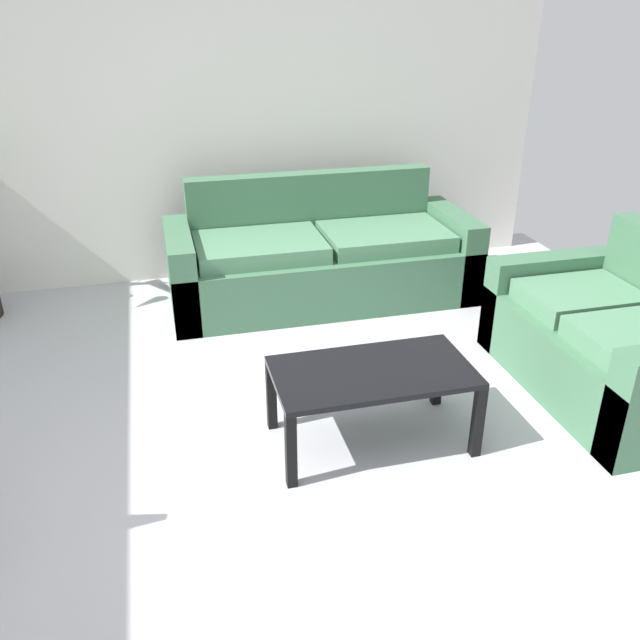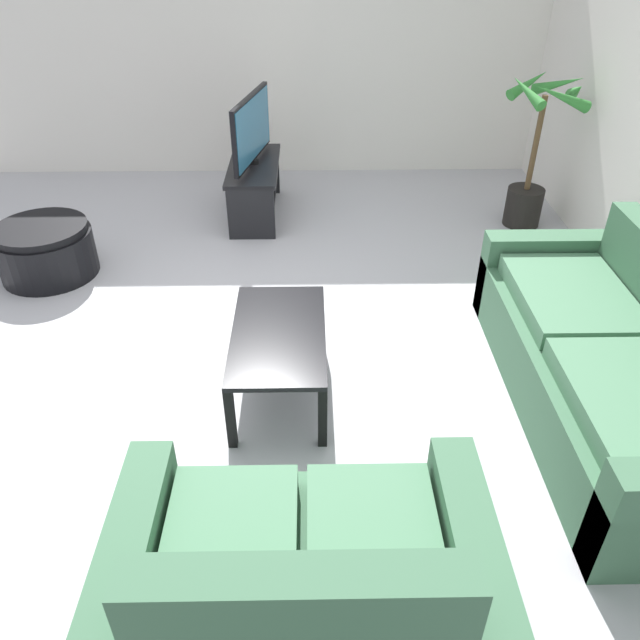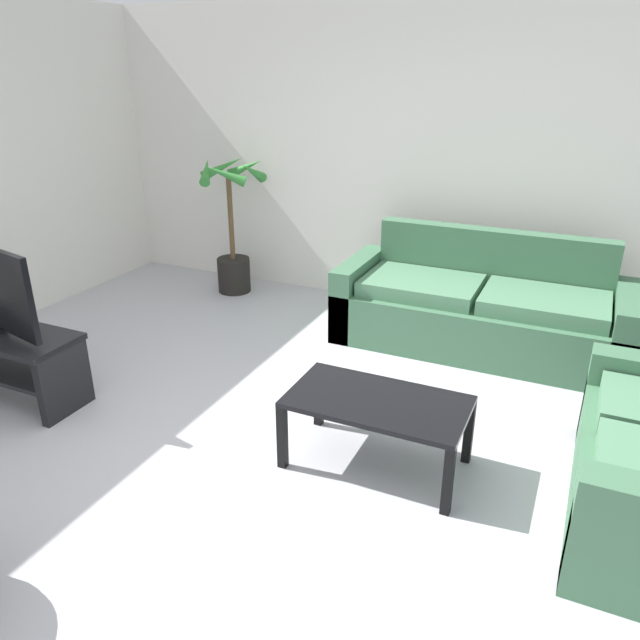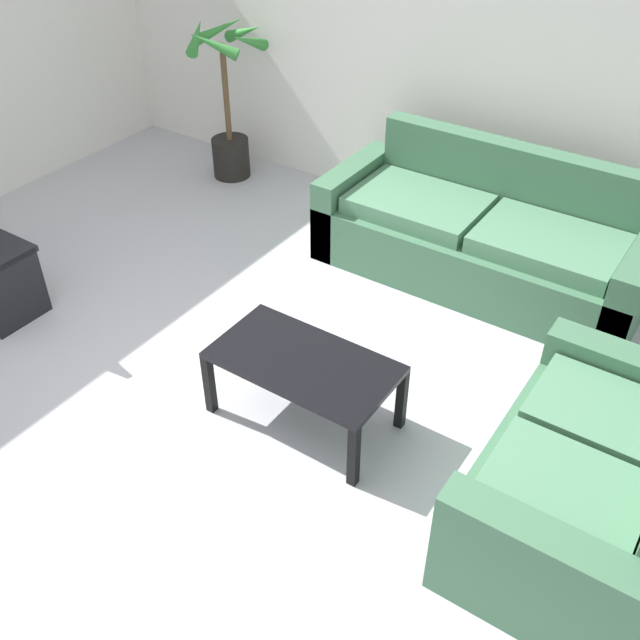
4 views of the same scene
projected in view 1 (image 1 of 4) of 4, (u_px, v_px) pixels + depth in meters
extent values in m
plane|color=#B2B2B7|center=(242.00, 516.00, 3.00)|extent=(6.60, 6.60, 0.00)
cube|color=silver|center=(175.00, 109.00, 5.02)|extent=(6.00, 0.06, 2.70)
cube|color=#3F6B4C|center=(322.00, 273.00, 5.08)|extent=(2.29, 0.90, 0.42)
cube|color=#3F6B4C|center=(310.00, 203.00, 5.20)|extent=(1.93, 0.16, 0.48)
cube|color=#3F6B4C|center=(181.00, 274.00, 4.80)|extent=(0.18, 0.90, 0.62)
cube|color=#3F6B4C|center=(450.00, 249.00, 5.27)|extent=(0.18, 0.90, 0.62)
cube|color=#4F7F5D|center=(260.00, 247.00, 4.81)|extent=(0.92, 0.66, 0.12)
cube|color=#4F7F5D|center=(385.00, 236.00, 5.02)|extent=(0.92, 0.66, 0.12)
cube|color=#3F6B4C|center=(607.00, 357.00, 3.89)|extent=(0.90, 1.46, 0.42)
cube|color=#3F6B4C|center=(550.00, 299.00, 4.40)|extent=(0.90, 0.18, 0.62)
cube|color=#4F7F5D|center=(580.00, 298.00, 3.99)|extent=(0.66, 0.51, 0.12)
cube|color=black|center=(373.00, 372.00, 3.33)|extent=(1.01, 0.55, 0.03)
cube|color=black|center=(291.00, 451.00, 3.10)|extent=(0.05, 0.05, 0.40)
cube|color=black|center=(478.00, 422.00, 3.31)|extent=(0.05, 0.05, 0.40)
cube|color=black|center=(271.00, 395.00, 3.53)|extent=(0.05, 0.05, 0.40)
cube|color=black|center=(438.00, 373.00, 3.75)|extent=(0.05, 0.05, 0.40)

